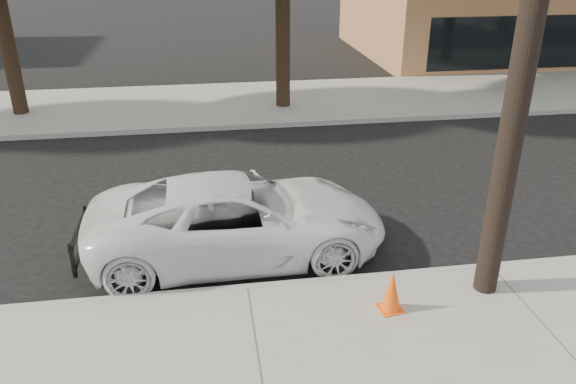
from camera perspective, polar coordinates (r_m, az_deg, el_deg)
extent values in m
plane|color=black|center=(10.67, -5.11, -3.88)|extent=(120.00, 120.00, 0.00)
cube|color=gray|center=(18.56, -7.01, 8.86)|extent=(90.00, 5.00, 0.15)
cube|color=#9E9B93|center=(8.84, -4.14, -9.91)|extent=(90.00, 0.12, 0.16)
cube|color=#A87146|center=(30.41, 25.27, 16.67)|extent=(18.00, 10.00, 4.00)
cylinder|color=black|center=(18.63, -26.65, 13.51)|extent=(0.44, 0.44, 4.25)
cylinder|color=black|center=(17.53, -0.53, 16.30)|extent=(0.44, 0.44, 4.75)
cylinder|color=black|center=(20.55, 22.86, 15.22)|extent=(0.44, 0.44, 4.40)
imported|color=white|center=(9.59, -5.10, -2.66)|extent=(5.07, 2.43, 1.39)
cube|color=#FF550D|center=(8.42, 10.34, -11.58)|extent=(0.37, 0.37, 0.02)
cone|color=#FF550D|center=(8.25, 10.50, -9.84)|extent=(0.33, 0.33, 0.64)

